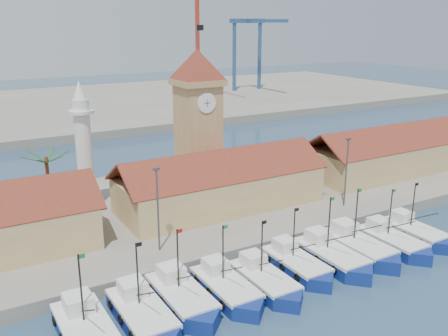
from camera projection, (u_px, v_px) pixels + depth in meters
ground at (322, 283)px, 48.82m from camera, size 400.00×400.00×0.00m
quay at (206, 202)px, 68.47m from camera, size 140.00×32.00×1.50m
terminal at (61, 108)px, 139.59m from camera, size 240.00×80.00×2.00m
boat_0 at (88, 335)px, 39.42m from camera, size 3.79×10.39×7.86m
boat_1 at (144, 317)px, 41.88m from camera, size 3.69×10.10×7.64m
boat_2 at (183, 299)px, 44.55m from camera, size 3.67×10.06×7.61m
boat_3 at (228, 290)px, 46.16m from camera, size 3.51×9.62×7.28m
boat_4 at (266, 282)px, 47.51m from camera, size 3.44×9.44×7.14m
boat_5 at (298, 266)px, 50.70m from camera, size 3.43×9.40×7.11m
boat_6 at (333, 258)px, 52.27m from camera, size 3.70×10.14×7.67m
boat_7 at (360, 249)px, 54.38m from camera, size 3.78×10.35×7.83m
boat_8 at (394, 243)px, 55.89m from camera, size 3.50×9.58×7.25m
boat_9 at (416, 234)px, 58.31m from camera, size 3.44×9.43×7.13m
hall_center at (220, 188)px, 64.24m from camera, size 27.04×10.13×7.61m
hall_right at (394, 155)px, 79.70m from camera, size 31.20×10.13×7.61m
clock_tower at (198, 119)px, 66.93m from camera, size 5.80×5.80×22.70m
minaret at (84, 146)px, 61.97m from camera, size 3.00×3.00×16.30m
palm_tree at (48, 183)px, 58.89m from camera, size 5.60×5.03×8.39m
lamp_posts at (259, 186)px, 57.15m from camera, size 80.70×0.25×9.03m
crane_red_right at (199, 15)px, 146.87m from camera, size 1.00×33.09×43.49m
gantry at (253, 35)px, 161.35m from camera, size 13.00×22.00×23.20m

